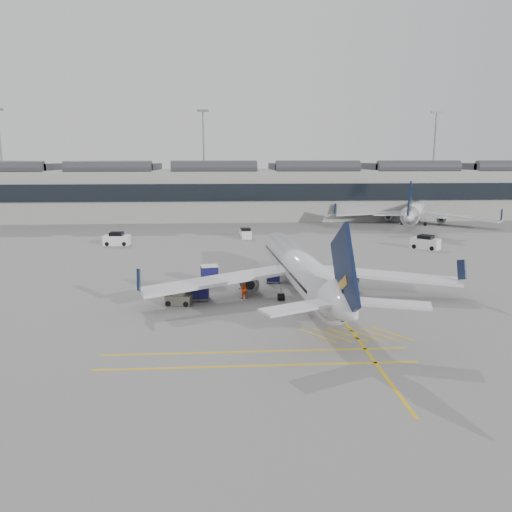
{
  "coord_description": "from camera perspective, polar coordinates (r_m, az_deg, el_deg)",
  "views": [
    {
      "loc": [
        -0.17,
        -43.74,
        13.71
      ],
      "look_at": [
        3.02,
        5.22,
        4.0
      ],
      "focal_mm": 35.0,
      "sensor_mm": 36.0,
      "label": 1
    }
  ],
  "objects": [
    {
      "name": "baggage_cart_c",
      "position": [
        49.11,
        -6.33,
        -3.95
      ],
      "size": [
        1.75,
        1.48,
        1.75
      ],
      "rotation": [
        0.0,
        0.0,
        -0.07
      ],
      "color": "gray",
      "rests_on": "ground"
    },
    {
      "name": "apron_markings",
      "position": [
        56.39,
        6.78,
        -2.95
      ],
      "size": [
        0.25,
        60.0,
        0.01
      ],
      "primitive_type": "cube",
      "color": "gold",
      "rests_on": "ground"
    },
    {
      "name": "airliner_main",
      "position": [
        50.22,
        5.06,
        -1.47
      ],
      "size": [
        32.05,
        35.11,
        9.33
      ],
      "rotation": [
        0.0,
        0.0,
        0.07
      ],
      "color": "silver",
      "rests_on": "ground"
    },
    {
      "name": "belt_loader",
      "position": [
        55.65,
        6.34,
        -2.48
      ],
      "size": [
        5.33,
        2.61,
        2.11
      ],
      "rotation": [
        0.0,
        0.0,
        0.23
      ],
      "color": "#B8B7AF",
      "rests_on": "ground"
    },
    {
      "name": "terminal",
      "position": [
        115.92,
        -3.67,
        7.43
      ],
      "size": [
        200.0,
        20.45,
        12.4
      ],
      "color": "#9E9E99",
      "rests_on": "ground"
    },
    {
      "name": "pushback_tug",
      "position": [
        47.9,
        -8.81,
        -4.84
      ],
      "size": [
        2.58,
        1.85,
        1.32
      ],
      "rotation": [
        0.0,
        0.0,
        -0.19
      ],
      "color": "#4B4C40",
      "rests_on": "ground"
    },
    {
      "name": "safety_cone_nose",
      "position": [
        66.25,
        2.98,
        -0.55
      ],
      "size": [
        0.35,
        0.35,
        0.49
      ],
      "primitive_type": "cone",
      "color": "#F24C0A",
      "rests_on": "ground"
    },
    {
      "name": "safety_cone_engine",
      "position": [
        53.33,
        8.51,
        -3.53
      ],
      "size": [
        0.39,
        0.39,
        0.54
      ],
      "primitive_type": "cone",
      "color": "#F24C0A",
      "rests_on": "ground"
    },
    {
      "name": "service_van_right",
      "position": [
        80.37,
        18.8,
        1.45
      ],
      "size": [
        4.41,
        4.26,
        2.1
      ],
      "rotation": [
        0.0,
        0.0,
        -0.74
      ],
      "color": "white",
      "rests_on": "ground"
    },
    {
      "name": "service_van_mid",
      "position": [
        86.24,
        -1.21,
        2.58
      ],
      "size": [
        2.02,
        3.58,
        1.77
      ],
      "rotation": [
        0.0,
        0.0,
        1.66
      ],
      "color": "white",
      "rests_on": "ground"
    },
    {
      "name": "baggage_cart_a",
      "position": [
        55.55,
        1.99,
        -2.16
      ],
      "size": [
        1.73,
        1.5,
        1.65
      ],
      "rotation": [
        0.0,
        0.0,
        -0.14
      ],
      "color": "gray",
      "rests_on": "ground"
    },
    {
      "name": "ground",
      "position": [
        45.84,
        -3.37,
        -6.23
      ],
      "size": [
        220.0,
        220.0,
        0.0
      ],
      "primitive_type": "plane",
      "color": "gray",
      "rests_on": "ground"
    },
    {
      "name": "ramp_agent_a",
      "position": [
        53.73,
        -0.55,
        -2.67
      ],
      "size": [
        0.64,
        0.72,
        1.66
      ],
      "primitive_type": "imported",
      "rotation": [
        0.0,
        0.0,
        1.07
      ],
      "color": "#EB560C",
      "rests_on": "ground"
    },
    {
      "name": "baggage_cart_b",
      "position": [
        49.15,
        -6.85,
        -3.88
      ],
      "size": [
        2.19,
        2.02,
        1.85
      ],
      "rotation": [
        0.0,
        0.0,
        0.4
      ],
      "color": "gray",
      "rests_on": "ground"
    },
    {
      "name": "baggage_cart_d",
      "position": [
        55.34,
        -5.35,
        -2.03
      ],
      "size": [
        2.18,
        1.9,
        2.05
      ],
      "rotation": [
        0.0,
        0.0,
        0.16
      ],
      "color": "gray",
      "rests_on": "ground"
    },
    {
      "name": "airliner_far",
      "position": [
        109.34,
        17.71,
        4.95
      ],
      "size": [
        30.3,
        33.42,
        9.6
      ],
      "rotation": [
        0.0,
        0.0,
        -0.44
      ],
      "color": "silver",
      "rests_on": "ground"
    },
    {
      "name": "light_masts",
      "position": [
        129.75,
        -4.48,
        11.51
      ],
      "size": [
        113.0,
        0.6,
        25.45
      ],
      "color": "slate",
      "rests_on": "ground"
    },
    {
      "name": "ramp_agent_b",
      "position": [
        49.33,
        -1.47,
        -3.8
      ],
      "size": [
        0.98,
        0.79,
        1.9
      ],
      "primitive_type": "imported",
      "rotation": [
        0.0,
        0.0,
        3.22
      ],
      "color": "#FF490D",
      "rests_on": "ground"
    },
    {
      "name": "service_van_left",
      "position": [
        82.35,
        -15.63,
        1.85
      ],
      "size": [
        4.1,
        2.18,
        2.07
      ],
      "rotation": [
        0.0,
        0.0,
        -0.04
      ],
      "color": "white",
      "rests_on": "ground"
    }
  ]
}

